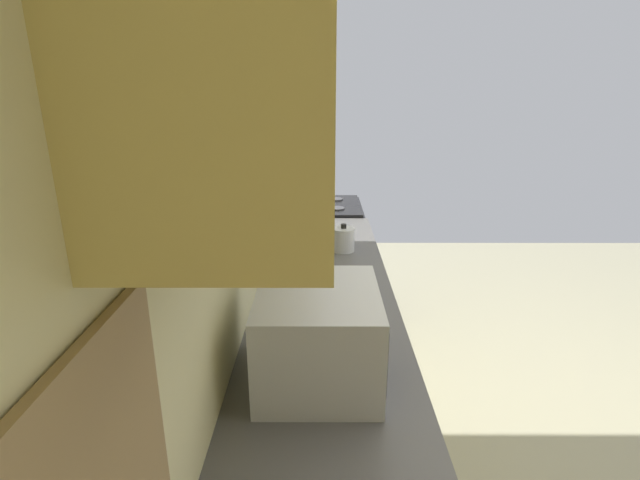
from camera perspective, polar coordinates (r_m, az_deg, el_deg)
The scene contains 8 objects.
ground_plane at distance 2.92m, azimuth 27.89°, elevation -22.64°, with size 6.90×6.90×0.00m, color gray.
wall_back at distance 1.99m, azimuth -10.37°, elevation 5.86°, with size 4.43×0.12×2.79m, color beige.
counter_run at distance 2.04m, azimuth 0.44°, elevation -23.73°, with size 3.52×0.65×0.89m.
upper_cabinets at distance 1.53m, azimuth -5.67°, elevation 23.33°, with size 1.98×0.32×0.74m.
oven_range at distance 3.85m, azimuth 0.26°, elevation -2.20°, with size 0.67×0.63×1.07m.
microwave at distance 1.54m, azimuth -0.15°, elevation -11.45°, with size 0.44×0.39×0.31m.
bowl at distance 2.14m, azimuth 3.61°, elevation -6.57°, with size 0.20×0.20×0.04m.
kettle at distance 2.72m, azimuth 2.84°, elevation 0.09°, with size 0.18×0.13×0.16m.
Camera 1 is at (-1.91, 1.26, 1.82)m, focal length 26.52 mm.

